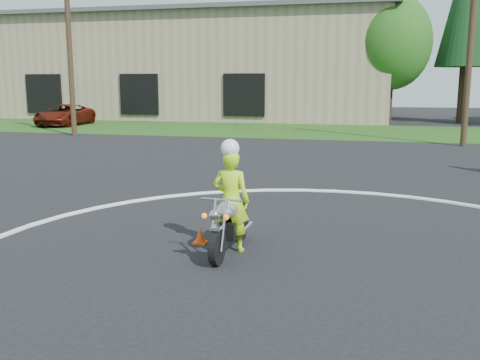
# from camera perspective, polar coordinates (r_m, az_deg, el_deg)

# --- Properties ---
(ground) EXTENTS (120.00, 120.00, 0.00)m
(ground) POSITION_cam_1_polar(r_m,az_deg,el_deg) (6.14, 4.71, -18.24)
(ground) COLOR black
(ground) RESTS_ON ground
(grass_strip) EXTENTS (120.00, 10.00, 0.02)m
(grass_strip) POSITION_cam_1_polar(r_m,az_deg,el_deg) (32.47, 12.29, 5.05)
(grass_strip) COLOR #1E4714
(grass_strip) RESTS_ON ground
(course_markings) EXTENTS (19.05, 19.05, 0.12)m
(course_markings) POSITION_cam_1_polar(r_m,az_deg,el_deg) (10.20, 20.94, -6.97)
(course_markings) COLOR silver
(course_markings) RESTS_ON ground
(primary_motorcycle) EXTENTS (0.71, 2.03, 1.07)m
(primary_motorcycle) POSITION_cam_1_polar(r_m,az_deg,el_deg) (9.28, -1.16, -4.69)
(primary_motorcycle) COLOR black
(primary_motorcycle) RESTS_ON ground
(rider_primary_grp) EXTENTS (0.67, 0.45, 1.98)m
(rider_primary_grp) POSITION_cam_1_polar(r_m,az_deg,el_deg) (9.30, -0.97, -1.87)
(rider_primary_grp) COLOR #B7F119
(rider_primary_grp) RESTS_ON ground
(pickup_grp) EXTENTS (2.63, 5.23, 1.42)m
(pickup_grp) POSITION_cam_1_polar(r_m,az_deg,el_deg) (38.21, -18.20, 6.61)
(pickup_grp) COLOR #57140A
(pickup_grp) RESTS_ON ground
(warehouse) EXTENTS (41.00, 17.00, 8.30)m
(warehouse) POSITION_cam_1_polar(r_m,az_deg,el_deg) (49.08, -9.00, 11.77)
(warehouse) COLOR tan
(warehouse) RESTS_ON ground
(utility_poles) EXTENTS (41.60, 1.12, 10.00)m
(utility_poles) POSITION_cam_1_polar(r_m,az_deg,el_deg) (26.75, 23.48, 14.47)
(utility_poles) COLOR #473321
(utility_poles) RESTS_ON ground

